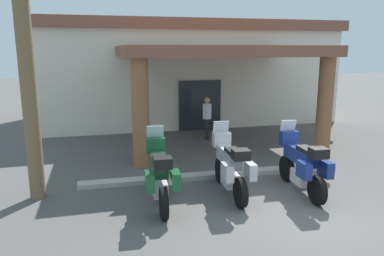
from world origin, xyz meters
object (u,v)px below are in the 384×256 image
motel_building (185,71)px  motorcycle_green (159,174)px  pedestrian (207,115)px  motorcycle_blue (302,164)px  motorcycle_silver (230,166)px

motel_building → motorcycle_green: (-2.75, -10.02, -1.65)m
motorcycle_green → pedestrian: 6.20m
motel_building → motorcycle_blue: 10.24m
motorcycle_silver → pedestrian: motorcycle_silver is taller
motel_building → motorcycle_green: motel_building is taller
pedestrian → motorcycle_silver: bearing=-83.0°
motel_building → pedestrian: bearing=-92.4°
motorcycle_green → pedestrian: size_ratio=1.38×
motorcycle_blue → motel_building: bearing=6.3°
motorcycle_green → motorcycle_silver: (1.70, 0.19, 0.00)m
motorcycle_silver → pedestrian: 5.50m
motorcycle_blue → pedestrian: motorcycle_blue is taller
motel_building → motorcycle_silver: (-1.05, -9.83, -1.65)m
motorcycle_silver → motorcycle_blue: bearing=-96.9°
motorcycle_green → motorcycle_silver: bearing=-81.3°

